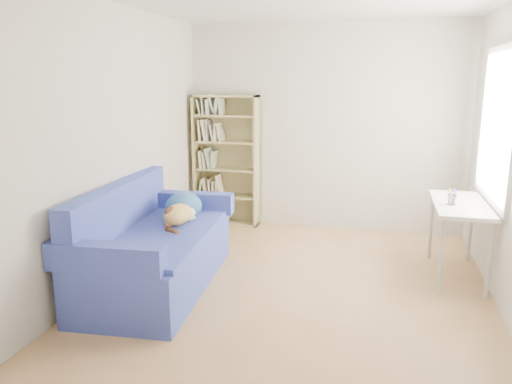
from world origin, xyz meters
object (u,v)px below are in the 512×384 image
sofa (154,247)px  bookshelf (226,166)px  pen_cup (452,198)px  desk (460,211)px

sofa → bookshelf: bearing=84.3°
pen_cup → sofa: bearing=-163.6°
desk → bookshelf: bearing=156.0°
sofa → pen_cup: bearing=12.2°
desk → pen_cup: size_ratio=6.65×
sofa → bookshelf: 2.16m
sofa → pen_cup: (2.69, 0.79, 0.44)m
bookshelf → pen_cup: 2.95m
sofa → desk: bearing=13.6°
bookshelf → pen_cup: bearing=-26.6°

